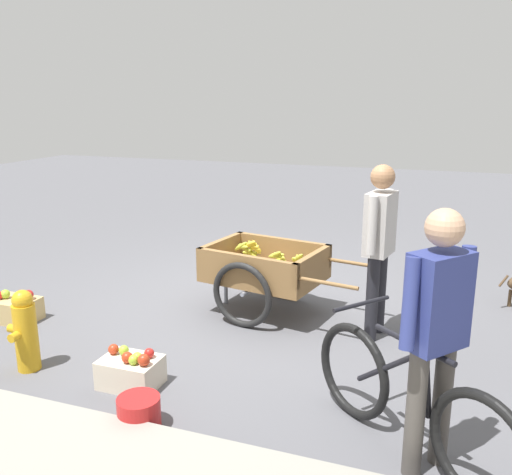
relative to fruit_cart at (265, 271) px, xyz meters
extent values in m
plane|color=#56565B|center=(0.21, -0.13, -0.44)|extent=(24.00, 24.00, 0.00)
cube|color=olive|center=(0.01, 0.00, -0.04)|extent=(1.23, 0.98, 0.10)
cube|color=olive|center=(0.52, -0.09, 0.13)|extent=(0.20, 0.80, 0.24)
cube|color=olive|center=(-0.51, 0.10, 0.13)|extent=(0.20, 0.80, 0.24)
cube|color=olive|center=(0.07, 0.37, 0.13)|extent=(1.09, 0.26, 0.24)
cube|color=olive|center=(-0.06, -0.36, 0.13)|extent=(1.09, 0.26, 0.24)
torus|color=black|center=(0.09, 0.44, -0.12)|extent=(0.64, 0.17, 0.64)
torus|color=black|center=(-0.07, -0.43, -0.12)|extent=(0.64, 0.17, 0.64)
cylinder|color=gray|center=(0.01, 0.00, -0.12)|extent=(0.20, 0.87, 0.04)
cylinder|color=olive|center=(-0.74, 0.49, 0.11)|extent=(0.55, 0.13, 0.04)
cylinder|color=olive|center=(-0.87, -0.18, 0.11)|extent=(0.55, 0.13, 0.04)
cylinder|color=gray|center=(0.47, -0.08, -0.26)|extent=(0.04, 0.04, 0.35)
ellipsoid|color=gold|center=(-0.25, 0.34, 0.18)|extent=(0.17, 0.08, 0.14)
ellipsoid|color=gold|center=(-0.24, 0.34, 0.19)|extent=(0.19, 0.09, 0.09)
ellipsoid|color=gold|center=(-0.22, 0.34, 0.20)|extent=(0.19, 0.08, 0.08)
ellipsoid|color=gold|center=(-0.21, 0.35, 0.21)|extent=(0.18, 0.12, 0.13)
ellipsoid|color=gold|center=(0.18, -0.18, 0.17)|extent=(0.17, 0.07, 0.15)
ellipsoid|color=gold|center=(0.20, -0.18, 0.18)|extent=(0.19, 0.10, 0.09)
ellipsoid|color=gold|center=(0.21, -0.17, 0.19)|extent=(0.19, 0.11, 0.05)
ellipsoid|color=gold|center=(0.22, -0.17, 0.20)|extent=(0.19, 0.10, 0.11)
ellipsoid|color=gold|center=(0.23, -0.16, 0.21)|extent=(0.18, 0.12, 0.13)
ellipsoid|color=gold|center=(0.26, -0.32, 0.06)|extent=(0.18, 0.09, 0.14)
ellipsoid|color=gold|center=(0.28, -0.32, 0.07)|extent=(0.18, 0.07, 0.05)
ellipsoid|color=gold|center=(0.30, -0.32, 0.08)|extent=(0.17, 0.10, 0.15)
ellipsoid|color=gold|center=(0.22, -0.29, 0.16)|extent=(0.17, 0.06, 0.14)
ellipsoid|color=gold|center=(0.25, -0.29, 0.17)|extent=(0.19, 0.11, 0.05)
ellipsoid|color=gold|center=(0.27, -0.29, 0.18)|extent=(0.17, 0.14, 0.14)
ellipsoid|color=gold|center=(0.03, 0.05, 0.07)|extent=(0.18, 0.10, 0.14)
ellipsoid|color=gold|center=(0.04, 0.06, 0.08)|extent=(0.19, 0.07, 0.08)
ellipsoid|color=gold|center=(0.06, 0.06, 0.09)|extent=(0.17, 0.14, 0.09)
ellipsoid|color=gold|center=(0.07, 0.06, 0.10)|extent=(0.18, 0.12, 0.13)
ellipsoid|color=gold|center=(-0.12, -0.10, 0.11)|extent=(0.17, 0.07, 0.15)
ellipsoid|color=gold|center=(-0.11, -0.10, 0.12)|extent=(0.19, 0.09, 0.09)
ellipsoid|color=gold|center=(-0.10, -0.09, 0.13)|extent=(0.19, 0.10, 0.05)
ellipsoid|color=gold|center=(-0.09, -0.09, 0.14)|extent=(0.19, 0.07, 0.09)
ellipsoid|color=gold|center=(-0.08, -0.08, 0.15)|extent=(0.18, 0.12, 0.13)
ellipsoid|color=gold|center=(0.29, -0.19, 0.15)|extent=(0.17, 0.08, 0.15)
ellipsoid|color=gold|center=(0.30, -0.19, 0.16)|extent=(0.19, 0.11, 0.08)
ellipsoid|color=gold|center=(0.32, -0.18, 0.17)|extent=(0.18, 0.14, 0.09)
ellipsoid|color=gold|center=(0.33, -0.18, 0.18)|extent=(0.18, 0.08, 0.15)
ellipsoid|color=gold|center=(-0.23, 0.30, 0.08)|extent=(0.18, 0.06, 0.14)
ellipsoid|color=gold|center=(-0.21, 0.30, 0.09)|extent=(0.18, 0.06, 0.05)
ellipsoid|color=gold|center=(-0.19, 0.30, 0.10)|extent=(0.18, 0.06, 0.14)
ellipsoid|color=gold|center=(-0.43, 0.01, 0.08)|extent=(0.18, 0.08, 0.14)
ellipsoid|color=gold|center=(-0.42, 0.01, 0.09)|extent=(0.19, 0.08, 0.08)
ellipsoid|color=gold|center=(-0.40, 0.02, 0.10)|extent=(0.19, 0.08, 0.08)
ellipsoid|color=gold|center=(-0.39, 0.02, 0.11)|extent=(0.18, 0.07, 0.13)
ellipsoid|color=gold|center=(-0.34, -0.17, 0.09)|extent=(0.17, 0.07, 0.15)
ellipsoid|color=gold|center=(-0.32, -0.17, 0.10)|extent=(0.19, 0.06, 0.07)
ellipsoid|color=gold|center=(-0.30, -0.17, 0.11)|extent=(0.19, 0.09, 0.08)
ellipsoid|color=gold|center=(-0.29, -0.16, 0.12)|extent=(0.17, 0.13, 0.14)
cylinder|color=black|center=(-1.11, 0.32, -0.05)|extent=(0.11, 0.11, 0.78)
cylinder|color=black|center=(-1.14, 0.10, -0.05)|extent=(0.11, 0.11, 0.78)
cube|color=#B7B2AD|center=(-1.13, 0.21, 0.62)|extent=(0.26, 0.37, 0.55)
sphere|color=#9E704C|center=(-1.13, 0.21, 1.03)|extent=(0.21, 0.21, 0.21)
cylinder|color=#B7B2AD|center=(-1.09, 0.43, 0.64)|extent=(0.08, 0.11, 0.50)
cylinder|color=#B7B2AD|center=(-1.16, -0.01, 0.64)|extent=(0.08, 0.16, 0.50)
torus|color=black|center=(-1.16, 1.57, -0.11)|extent=(0.55, 0.46, 0.66)
torus|color=black|center=(-1.94, 2.20, -0.11)|extent=(0.55, 0.46, 0.66)
cylinder|color=black|center=(-1.55, 1.88, 0.29)|extent=(0.49, 0.40, 0.04)
cylinder|color=black|center=(-1.65, 1.96, 0.12)|extent=(0.10, 0.09, 0.45)
cylinder|color=black|center=(-1.41, 1.77, 0.07)|extent=(0.44, 0.36, 0.43)
ellipsoid|color=black|center=(-1.66, 1.97, 0.38)|extent=(0.20, 0.08, 0.06)
cylinder|color=black|center=(-1.20, 1.60, 0.39)|extent=(0.31, 0.38, 0.03)
cylinder|color=#4C4742|center=(-1.60, 2.06, -0.05)|extent=(0.11, 0.11, 0.77)
cylinder|color=#4C4742|center=(-1.74, 1.89, -0.05)|extent=(0.11, 0.11, 0.77)
cube|color=navy|center=(-1.67, 1.98, 0.61)|extent=(0.37, 0.39, 0.55)
sphere|color=tan|center=(-1.67, 1.98, 1.02)|extent=(0.21, 0.21, 0.21)
cylinder|color=navy|center=(-1.53, 2.15, 0.64)|extent=(0.08, 0.15, 0.50)
cylinder|color=navy|center=(-1.81, 1.80, 0.64)|extent=(0.08, 0.11, 0.50)
cylinder|color=#4C3823|center=(-2.26, -0.88, -0.13)|extent=(0.10, 0.08, 0.12)
cylinder|color=#4C3823|center=(-2.35, -1.01, -0.35)|extent=(0.04, 0.04, 0.18)
cylinder|color=gold|center=(1.39, 1.80, -0.16)|extent=(0.18, 0.18, 0.55)
sphere|color=gold|center=(1.39, 1.80, 0.15)|extent=(0.16, 0.16, 0.16)
cylinder|color=gold|center=(1.50, 1.80, -0.11)|extent=(0.10, 0.07, 0.07)
cylinder|color=gold|center=(1.39, 1.91, -0.11)|extent=(0.07, 0.10, 0.07)
cylinder|color=#B21E1E|center=(0.12, 2.20, -0.33)|extent=(0.29, 0.29, 0.22)
cube|color=tan|center=(2.22, 1.04, -0.33)|extent=(0.44, 0.32, 0.22)
sphere|color=#99BF33|center=(2.31, 1.05, -0.17)|extent=(0.09, 0.09, 0.09)
sphere|color=#B23319|center=(2.21, 0.97, -0.18)|extent=(0.07, 0.07, 0.07)
sphere|color=red|center=(2.08, 1.00, -0.17)|extent=(0.10, 0.10, 0.10)
cube|color=beige|center=(0.48, 1.74, -0.33)|extent=(0.44, 0.32, 0.22)
sphere|color=#99BF33|center=(0.40, 1.77, -0.18)|extent=(0.08, 0.08, 0.08)
sphere|color=red|center=(0.35, 1.68, -0.18)|extent=(0.08, 0.08, 0.08)
sphere|color=#B23319|center=(0.64, 1.72, -0.18)|extent=(0.08, 0.08, 0.08)
sphere|color=#99BF33|center=(0.56, 1.70, -0.18)|extent=(0.08, 0.08, 0.08)
sphere|color=#99BF33|center=(0.40, 1.81, -0.18)|extent=(0.07, 0.07, 0.07)
sphere|color=#B23319|center=(0.46, 1.81, -0.17)|extent=(0.09, 0.09, 0.09)
sphere|color=#B23319|center=(0.32, 1.80, -0.17)|extent=(0.09, 0.09, 0.09)
camera|label=1|loc=(-1.69, 4.96, 1.69)|focal=38.51mm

